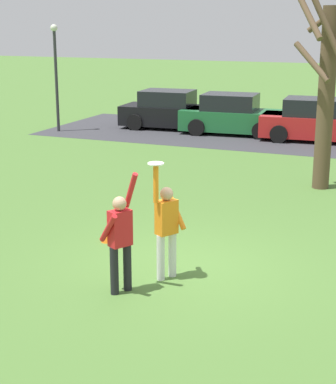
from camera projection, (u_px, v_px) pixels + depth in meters
name	position (u px, v px, depth m)	size (l,w,h in m)	color
ground_plane	(182.00, 267.00, 11.50)	(120.00, 120.00, 0.00)	#4C7533
person_catcher	(167.00, 225.00, 10.78)	(0.52, 0.59, 2.08)	silver
person_defender	(120.00, 236.00, 10.21)	(0.61, 0.66, 2.04)	black
frisbee_disc	(156.00, 164.00, 10.36)	(0.27, 0.27, 0.02)	white
parked_car_black	(170.00, 111.00, 26.29)	(4.21, 2.26, 1.59)	black
parked_car_green	(232.00, 116.00, 25.03)	(4.21, 2.26, 1.59)	#1E6633
parked_car_red	(316.00, 121.00, 23.57)	(4.21, 2.26, 1.59)	red
parking_strip	(311.00, 139.00, 23.96)	(21.31, 6.40, 0.01)	#38383D
bare_tree_tall	(327.00, 87.00, 16.28)	(2.16, 1.94, 5.36)	brown
lamppost_by_lot	(56.00, 67.00, 25.12)	(0.28, 0.28, 4.26)	#2D2D33
field_cone_orange	(107.00, 234.00, 12.81)	(0.26, 0.26, 0.32)	orange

